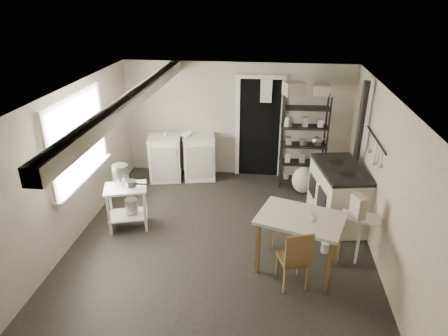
# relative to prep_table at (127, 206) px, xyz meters

# --- Properties ---
(floor) EXTENTS (5.00, 5.00, 0.00)m
(floor) POSITION_rel_prep_table_xyz_m (1.54, -0.20, -0.40)
(floor) COLOR black
(floor) RESTS_ON ground
(ceiling) EXTENTS (5.00, 5.00, 0.00)m
(ceiling) POSITION_rel_prep_table_xyz_m (1.54, -0.20, 1.90)
(ceiling) COLOR white
(ceiling) RESTS_ON wall_back
(wall_back) EXTENTS (4.50, 0.02, 2.30)m
(wall_back) POSITION_rel_prep_table_xyz_m (1.54, 2.30, 0.75)
(wall_back) COLOR #B8AE9D
(wall_back) RESTS_ON ground
(wall_front) EXTENTS (4.50, 0.02, 2.30)m
(wall_front) POSITION_rel_prep_table_xyz_m (1.54, -2.70, 0.75)
(wall_front) COLOR #B8AE9D
(wall_front) RESTS_ON ground
(wall_left) EXTENTS (0.02, 5.00, 2.30)m
(wall_left) POSITION_rel_prep_table_xyz_m (-0.71, -0.20, 0.75)
(wall_left) COLOR #B8AE9D
(wall_left) RESTS_ON ground
(wall_right) EXTENTS (0.02, 5.00, 2.30)m
(wall_right) POSITION_rel_prep_table_xyz_m (3.79, -0.20, 0.75)
(wall_right) COLOR #B8AE9D
(wall_right) RESTS_ON ground
(window) EXTENTS (0.12, 1.76, 1.28)m
(window) POSITION_rel_prep_table_xyz_m (-0.68, 0.00, 1.10)
(window) COLOR white
(window) RESTS_ON wall_left
(doorway) EXTENTS (0.96, 0.10, 2.08)m
(doorway) POSITION_rel_prep_table_xyz_m (1.99, 2.27, 0.60)
(doorway) COLOR white
(doorway) RESTS_ON ground
(ceiling_beam) EXTENTS (0.18, 5.00, 0.18)m
(ceiling_beam) POSITION_rel_prep_table_xyz_m (0.34, -0.20, 1.80)
(ceiling_beam) COLOR white
(ceiling_beam) RESTS_ON ceiling
(wallpaper_panel) EXTENTS (0.01, 5.00, 2.30)m
(wallpaper_panel) POSITION_rel_prep_table_xyz_m (3.78, -0.20, 0.75)
(wallpaper_panel) COLOR beige
(wallpaper_panel) RESTS_ON wall_right
(utensil_rail) EXTENTS (0.06, 1.20, 0.44)m
(utensil_rail) POSITION_rel_prep_table_xyz_m (3.73, 0.40, 1.15)
(utensil_rail) COLOR #B2B2B4
(utensil_rail) RESTS_ON wall_right
(prep_table) EXTENTS (0.75, 0.63, 0.73)m
(prep_table) POSITION_rel_prep_table_xyz_m (0.00, 0.00, 0.00)
(prep_table) COLOR white
(prep_table) RESTS_ON ground
(stockpot) EXTENTS (0.31, 0.31, 0.26)m
(stockpot) POSITION_rel_prep_table_xyz_m (-0.08, 0.07, 0.54)
(stockpot) COLOR #B2B2B4
(stockpot) RESTS_ON prep_table
(saucepan) EXTENTS (0.21, 0.21, 0.09)m
(saucepan) POSITION_rel_prep_table_xyz_m (0.14, -0.09, 0.45)
(saucepan) COLOR #B2B2B4
(saucepan) RESTS_ON prep_table
(bucket) EXTENTS (0.27, 0.27, 0.22)m
(bucket) POSITION_rel_prep_table_xyz_m (0.06, 0.04, -0.02)
(bucket) COLOR #B2B2B4
(bucket) RESTS_ON prep_table
(base_cabinets) EXTENTS (1.46, 0.85, 0.90)m
(base_cabinets) POSITION_rel_prep_table_xyz_m (0.47, 1.95, 0.06)
(base_cabinets) COLOR silver
(base_cabinets) RESTS_ON ground
(mixing_bowl) EXTENTS (0.39, 0.39, 0.08)m
(mixing_bowl) POSITION_rel_prep_table_xyz_m (0.56, 1.95, 0.56)
(mixing_bowl) COLOR silver
(mixing_bowl) RESTS_ON base_cabinets
(counter_cup) EXTENTS (0.14, 0.14, 0.09)m
(counter_cup) POSITION_rel_prep_table_xyz_m (0.15, 1.90, 0.57)
(counter_cup) COLOR silver
(counter_cup) RESTS_ON base_cabinets
(shelf_rack) EXTENTS (0.88, 0.38, 1.81)m
(shelf_rack) POSITION_rel_prep_table_xyz_m (2.85, 1.90, 0.55)
(shelf_rack) COLOR black
(shelf_rack) RESTS_ON ground
(shelf_jar) EXTENTS (0.11, 0.11, 0.20)m
(shelf_jar) POSITION_rel_prep_table_xyz_m (2.50, 1.86, 0.97)
(shelf_jar) COLOR silver
(shelf_jar) RESTS_ON shelf_rack
(storage_box_a) EXTENTS (0.43, 0.40, 0.24)m
(storage_box_a) POSITION_rel_prep_table_xyz_m (2.59, 1.85, 1.61)
(storage_box_a) COLOR beige
(storage_box_a) RESTS_ON shelf_rack
(storage_box_b) EXTENTS (0.29, 0.27, 0.18)m
(storage_box_b) POSITION_rel_prep_table_xyz_m (3.07, 1.92, 1.59)
(storage_box_b) COLOR beige
(storage_box_b) RESTS_ON shelf_rack
(stove) EXTENTS (0.90, 1.34, 0.97)m
(stove) POSITION_rel_prep_table_xyz_m (3.36, 0.62, 0.04)
(stove) COLOR silver
(stove) RESTS_ON ground
(stovepipe) EXTENTS (0.14, 0.14, 1.45)m
(stovepipe) POSITION_rel_prep_table_xyz_m (3.65, 1.02, 1.19)
(stovepipe) COLOR black
(stovepipe) RESTS_ON stove
(side_ledge) EXTENTS (0.55, 0.36, 0.77)m
(side_ledge) POSITION_rel_prep_table_xyz_m (3.48, -0.52, 0.03)
(side_ledge) COLOR white
(side_ledge) RESTS_ON ground
(oats_box) EXTENTS (0.20, 0.24, 0.31)m
(oats_box) POSITION_rel_prep_table_xyz_m (3.42, -0.54, 0.61)
(oats_box) COLOR beige
(oats_box) RESTS_ON side_ledge
(work_table) EXTENTS (1.28, 1.07, 0.83)m
(work_table) POSITION_rel_prep_table_xyz_m (2.66, -0.73, -0.02)
(work_table) COLOR beige
(work_table) RESTS_ON ground
(table_cup) EXTENTS (0.11, 0.11, 0.09)m
(table_cup) POSITION_rel_prep_table_xyz_m (2.81, -0.80, 0.41)
(table_cup) COLOR silver
(table_cup) RESTS_ON work_table
(chair) EXTENTS (0.45, 0.46, 0.87)m
(chair) POSITION_rel_prep_table_xyz_m (2.58, -1.06, 0.08)
(chair) COLOR brown
(chair) RESTS_ON ground
(flour_sack) EXTENTS (0.47, 0.41, 0.51)m
(flour_sack) POSITION_rel_prep_table_xyz_m (2.88, 1.58, -0.16)
(flour_sack) COLOR silver
(flour_sack) RESTS_ON ground
(floor_crock) EXTENTS (0.13, 0.13, 0.16)m
(floor_crock) POSITION_rel_prep_table_xyz_m (3.10, -0.30, -0.33)
(floor_crock) COLOR silver
(floor_crock) RESTS_ON ground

